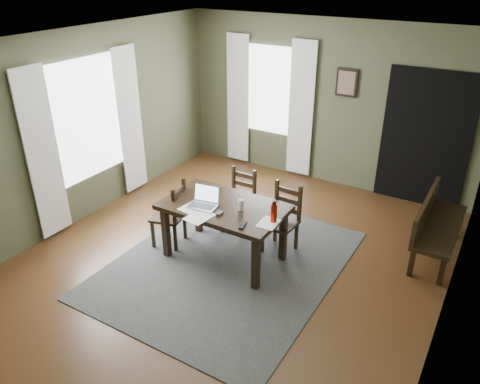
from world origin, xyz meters
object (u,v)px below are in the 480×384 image
Objects in this scene: dining_table at (224,212)px; chair_back_left at (239,202)px; laptop at (205,200)px; chair_back_right at (282,220)px; bench at (435,222)px; water_bottle at (274,212)px; chair_end at (171,215)px.

chair_back_left is at bearing 105.85° from dining_table.
laptop is (-0.01, -0.82, 0.39)m from chair_back_left.
chair_back_right reaches higher than dining_table.
chair_back_left reaches higher than bench.
chair_back_left is 2.58m from bench.
water_bottle reaches higher than bench.
water_bottle is at bearing 133.84° from bench.
chair_back_right is 1.07m from laptop.
chair_end is 1.55m from water_bottle.
chair_back_left is 2.28× the size of laptop.
dining_table is 0.28m from laptop.
water_bottle reaches higher than dining_table.
bench is at bearing 15.84° from chair_back_left.
laptop is (-2.47, -1.57, 0.35)m from bench.
chair_end is at bearing 116.87° from bench.
dining_table is 0.81m from chair_end.
dining_table is at bearing 82.36° from chair_end.
chair_end reaches higher than bench.
chair_back_right is at bearing 32.35° from laptop.
water_bottle is at bearing -70.19° from chair_back_right.
water_bottle is at bearing -4.33° from laptop.
laptop is at bearing -91.53° from chair_back_left.
water_bottle is (0.16, -0.59, 0.44)m from chair_back_right.
water_bottle is (0.92, 0.07, 0.06)m from laptop.
chair_end is 0.99× the size of chair_back_right.
water_bottle reaches higher than chair_back_right.
dining_table is 1.68× the size of chair_end.
dining_table is 1.66× the size of chair_back_right.
chair_back_right is at bearing 117.82° from bench.
dining_table is 3.88× the size of laptop.
chair_end is at bearing -178.20° from water_bottle.
chair_back_left is 3.38× the size of water_bottle.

